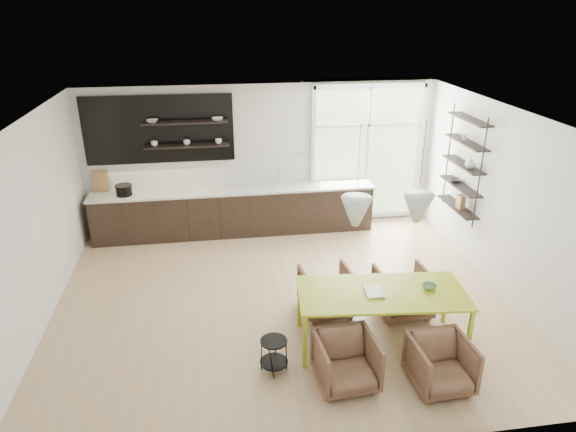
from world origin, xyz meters
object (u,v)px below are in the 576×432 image
at_px(armchair_back_left, 327,291).
at_px(armchair_back_right, 403,292).
at_px(armchair_front_right, 441,364).
at_px(dining_table, 382,296).
at_px(wire_stool, 274,351).
at_px(armchair_front_left, 346,361).

bearing_deg(armchair_back_left, armchair_back_right, 163.93).
height_order(armchair_back_right, armchair_front_right, armchair_back_right).
bearing_deg(dining_table, armchair_front_right, -58.22).
bearing_deg(armchair_back_left, armchair_front_right, 113.38).
relative_size(armchair_back_left, wire_stool, 1.64).
bearing_deg(dining_table, armchair_back_left, 126.83).
relative_size(dining_table, armchair_front_left, 3.18).
bearing_deg(wire_stool, armchair_front_left, -24.00).
distance_m(armchair_back_right, armchair_front_left, 1.86).
distance_m(armchair_back_left, armchair_back_right, 1.13).
bearing_deg(armchair_front_right, armchair_back_right, 83.53).
bearing_deg(dining_table, armchair_back_right, 55.16).
distance_m(dining_table, armchair_front_left, 1.06).
bearing_deg(dining_table, wire_stool, -161.30).
relative_size(armchair_front_left, wire_stool, 1.58).
relative_size(armchair_back_right, wire_stool, 1.69).
relative_size(armchair_front_left, armchair_front_right, 1.02).
height_order(dining_table, armchair_back_left, dining_table).
bearing_deg(armchair_back_right, armchair_front_left, 46.52).
bearing_deg(armchair_back_right, armchair_front_right, 83.88).
distance_m(armchair_back_left, armchair_front_left, 1.61).
bearing_deg(wire_stool, armchair_front_right, -16.68).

